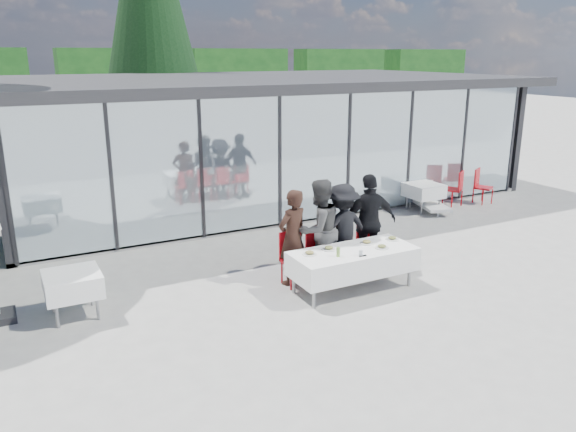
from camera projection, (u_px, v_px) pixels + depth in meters
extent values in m
plane|color=#A19F99|center=(330.00, 295.00, 9.84)|extent=(90.00, 90.00, 0.00)
cube|color=gray|center=(250.00, 188.00, 17.52)|extent=(14.00, 8.00, 0.10)
cube|color=black|center=(206.00, 124.00, 20.41)|extent=(14.00, 0.20, 3.20)
cube|color=black|center=(425.00, 125.00, 20.16)|extent=(0.20, 8.00, 3.20)
cube|color=silver|center=(315.00, 159.00, 13.71)|extent=(13.60, 0.06, 3.10)
cube|color=#2D2D30|center=(254.00, 81.00, 16.27)|extent=(14.80, 8.80, 0.24)
cube|color=#262628|center=(6.00, 189.00, 10.69)|extent=(0.08, 0.10, 3.10)
cube|color=#262628|center=(111.00, 179.00, 11.55)|extent=(0.08, 0.10, 3.10)
cube|color=#262628|center=(201.00, 170.00, 12.42)|extent=(0.08, 0.10, 3.10)
cube|color=#262628|center=(279.00, 162.00, 13.28)|extent=(0.08, 0.10, 3.10)
cube|color=#262628|center=(348.00, 156.00, 14.14)|extent=(0.08, 0.10, 3.10)
cube|color=#262628|center=(409.00, 150.00, 15.01)|extent=(0.08, 0.10, 3.10)
cube|color=#262628|center=(463.00, 145.00, 15.87)|extent=(0.08, 0.10, 3.10)
cube|color=#262628|center=(512.00, 140.00, 16.74)|extent=(0.08, 0.10, 3.10)
cube|color=red|center=(187.00, 194.00, 15.03)|extent=(0.45, 0.45, 0.90)
cube|color=red|center=(232.00, 185.00, 16.12)|extent=(0.45, 0.45, 0.90)
cube|color=red|center=(316.00, 179.00, 16.80)|extent=(0.45, 0.45, 0.90)
cube|color=red|center=(358.00, 169.00, 18.29)|extent=(0.45, 0.45, 0.90)
cube|color=#123A13|center=(116.00, 86.00, 33.95)|extent=(6.50, 2.00, 4.40)
cube|color=#123A13|center=(238.00, 83.00, 37.51)|extent=(6.50, 2.00, 4.40)
cube|color=#123A13|center=(339.00, 80.00, 41.07)|extent=(6.50, 2.00, 4.40)
cube|color=#123A13|center=(424.00, 78.00, 44.62)|extent=(6.50, 2.00, 4.40)
cube|color=white|center=(353.00, 261.00, 9.94)|extent=(2.26, 0.96, 0.42)
cylinder|color=gray|center=(314.00, 288.00, 9.24)|extent=(0.06, 0.06, 0.71)
cylinder|color=gray|center=(410.00, 268.00, 10.13)|extent=(0.06, 0.06, 0.71)
cylinder|color=gray|center=(294.00, 274.00, 9.84)|extent=(0.06, 0.06, 0.71)
cylinder|color=gray|center=(386.00, 256.00, 10.73)|extent=(0.06, 0.06, 0.71)
imported|color=black|center=(293.00, 237.00, 10.13)|extent=(0.80, 0.80, 1.77)
cube|color=red|center=(295.00, 262.00, 10.16)|extent=(0.44, 0.44, 0.05)
cube|color=red|center=(290.00, 245.00, 10.26)|extent=(0.44, 0.04, 0.55)
cylinder|color=red|center=(291.00, 279.00, 9.99)|extent=(0.04, 0.04, 0.43)
cylinder|color=red|center=(309.00, 275.00, 10.15)|extent=(0.04, 0.04, 0.43)
cylinder|color=red|center=(282.00, 272.00, 10.30)|extent=(0.04, 0.04, 0.43)
cylinder|color=red|center=(299.00, 269.00, 10.46)|extent=(0.04, 0.04, 0.43)
imported|color=#444444|center=(319.00, 230.00, 10.35)|extent=(1.09, 1.09, 1.90)
cube|color=red|center=(321.00, 257.00, 10.41)|extent=(0.44, 0.44, 0.05)
cube|color=red|center=(316.00, 241.00, 10.51)|extent=(0.44, 0.04, 0.55)
cylinder|color=red|center=(318.00, 274.00, 10.24)|extent=(0.04, 0.04, 0.43)
cylinder|color=red|center=(334.00, 270.00, 10.40)|extent=(0.04, 0.04, 0.43)
cylinder|color=red|center=(308.00, 267.00, 10.55)|extent=(0.04, 0.04, 0.43)
cylinder|color=red|center=(324.00, 264.00, 10.71)|extent=(0.04, 0.04, 0.43)
imported|color=black|center=(342.00, 229.00, 10.60)|extent=(1.17, 1.17, 1.76)
cube|color=red|center=(344.00, 252.00, 10.63)|extent=(0.44, 0.44, 0.05)
cube|color=red|center=(339.00, 237.00, 10.74)|extent=(0.44, 0.04, 0.55)
cylinder|color=red|center=(341.00, 269.00, 10.47)|extent=(0.04, 0.04, 0.43)
cylinder|color=red|center=(357.00, 265.00, 10.63)|extent=(0.04, 0.04, 0.43)
cylinder|color=red|center=(331.00, 263.00, 10.77)|extent=(0.04, 0.04, 0.43)
cylinder|color=red|center=(347.00, 260.00, 10.93)|extent=(0.04, 0.04, 0.43)
imported|color=black|center=(369.00, 222.00, 10.86)|extent=(1.29, 1.29, 1.89)
cube|color=red|center=(371.00, 247.00, 10.91)|extent=(0.44, 0.44, 0.05)
cube|color=red|center=(366.00, 232.00, 11.01)|extent=(0.44, 0.04, 0.55)
cylinder|color=red|center=(369.00, 263.00, 10.74)|extent=(0.04, 0.04, 0.43)
cylinder|color=red|center=(384.00, 260.00, 10.90)|extent=(0.04, 0.04, 0.43)
cylinder|color=red|center=(358.00, 257.00, 11.05)|extent=(0.04, 0.04, 0.43)
cylinder|color=red|center=(373.00, 254.00, 11.21)|extent=(0.04, 0.04, 0.43)
cylinder|color=white|center=(310.00, 254.00, 9.65)|extent=(0.25, 0.25, 0.01)
ellipsoid|color=#B08746|center=(310.00, 252.00, 9.64)|extent=(0.15, 0.15, 0.05)
cylinder|color=white|center=(329.00, 249.00, 9.89)|extent=(0.25, 0.25, 0.01)
ellipsoid|color=#435F23|center=(329.00, 248.00, 9.88)|extent=(0.15, 0.15, 0.05)
cylinder|color=white|center=(367.00, 243.00, 10.21)|extent=(0.25, 0.25, 0.01)
ellipsoid|color=#B08746|center=(367.00, 241.00, 10.20)|extent=(0.15, 0.15, 0.05)
cylinder|color=white|center=(392.00, 239.00, 10.42)|extent=(0.25, 0.25, 0.01)
ellipsoid|color=#435F23|center=(392.00, 238.00, 10.41)|extent=(0.15, 0.15, 0.05)
cylinder|color=white|center=(382.00, 248.00, 9.97)|extent=(0.25, 0.25, 0.01)
ellipsoid|color=#435F23|center=(382.00, 246.00, 9.96)|extent=(0.15, 0.15, 0.05)
cylinder|color=#84B24A|center=(338.00, 252.00, 9.54)|extent=(0.06, 0.06, 0.16)
cylinder|color=silver|center=(361.00, 253.00, 9.58)|extent=(0.07, 0.07, 0.10)
cube|color=black|center=(363.00, 256.00, 9.57)|extent=(0.14, 0.03, 0.01)
cube|color=white|center=(73.00, 284.00, 8.91)|extent=(0.86, 0.86, 0.36)
cylinder|color=gray|center=(56.00, 306.00, 8.58)|extent=(0.05, 0.05, 0.72)
cylinder|color=gray|center=(97.00, 299.00, 8.84)|extent=(0.05, 0.05, 0.72)
cylinder|color=gray|center=(52.00, 292.00, 9.09)|extent=(0.05, 0.05, 0.72)
cylinder|color=gray|center=(90.00, 285.00, 9.35)|extent=(0.05, 0.05, 0.72)
cube|color=white|center=(424.00, 190.00, 14.99)|extent=(0.86, 0.86, 0.36)
cylinder|color=gray|center=(422.00, 202.00, 14.65)|extent=(0.05, 0.05, 0.72)
cylinder|color=gray|center=(440.00, 199.00, 14.92)|extent=(0.05, 0.05, 0.72)
cylinder|color=gray|center=(407.00, 197.00, 15.16)|extent=(0.05, 0.05, 0.72)
cylinder|color=gray|center=(424.00, 194.00, 15.43)|extent=(0.05, 0.05, 0.72)
cube|color=red|center=(483.00, 188.00, 15.77)|extent=(0.60, 0.60, 0.05)
cube|color=red|center=(477.00, 178.00, 15.81)|extent=(0.40, 0.25, 0.55)
cylinder|color=red|center=(483.00, 198.00, 15.61)|extent=(0.04, 0.04, 0.43)
cylinder|color=red|center=(492.00, 196.00, 15.77)|extent=(0.04, 0.04, 0.43)
cylinder|color=red|center=(473.00, 195.00, 15.91)|extent=(0.04, 0.04, 0.43)
cylinder|color=red|center=(482.00, 194.00, 16.07)|extent=(0.04, 0.04, 0.43)
cube|color=red|center=(453.00, 189.00, 15.57)|extent=(0.61, 0.61, 0.05)
cube|color=red|center=(461.00, 181.00, 15.41)|extent=(0.39, 0.27, 0.55)
cylinder|color=red|center=(452.00, 200.00, 15.41)|extent=(0.04, 0.04, 0.43)
cylinder|color=red|center=(462.00, 198.00, 15.57)|extent=(0.04, 0.04, 0.43)
cylinder|color=red|center=(443.00, 197.00, 15.71)|extent=(0.04, 0.04, 0.43)
cylinder|color=red|center=(452.00, 195.00, 15.87)|extent=(0.04, 0.04, 0.43)
cube|color=silver|center=(431.00, 205.00, 15.02)|extent=(0.95, 1.42, 0.08)
cube|color=silver|center=(423.00, 190.00, 15.46)|extent=(0.65, 0.42, 0.54)
cylinder|color=silver|center=(438.00, 215.00, 14.47)|extent=(0.04, 0.04, 0.14)
cylinder|color=silver|center=(452.00, 213.00, 14.69)|extent=(0.04, 0.04, 0.14)
cylinder|color=silver|center=(410.00, 205.00, 15.41)|extent=(0.04, 0.04, 0.14)
cylinder|color=silver|center=(424.00, 203.00, 15.63)|extent=(0.04, 0.04, 0.14)
cylinder|color=#382316|center=(158.00, 140.00, 20.85)|extent=(0.44, 0.44, 2.00)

